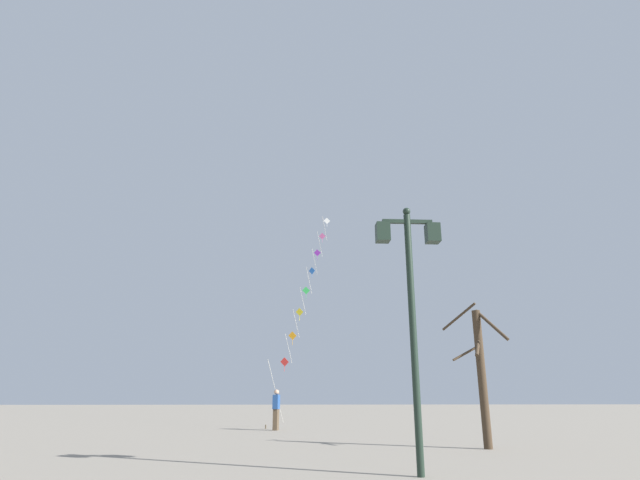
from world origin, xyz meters
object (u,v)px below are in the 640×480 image
object	(u,v)px
kite_train	(306,292)
kite_flyer	(276,408)
bare_tree	(481,372)
twin_lantern_lamp_post	(410,283)

from	to	relation	value
kite_train	kite_flyer	distance (m)	8.77
kite_train	kite_flyer	world-z (taller)	kite_train
kite_flyer	bare_tree	distance (m)	10.66
kite_flyer	twin_lantern_lamp_post	bearing A→B (deg)	-152.58
kite_flyer	kite_train	bearing A→B (deg)	1.29
kite_flyer	bare_tree	xyz separation A→B (m)	(6.17, -8.62, 1.19)
kite_flyer	bare_tree	bearing A→B (deg)	-129.63
kite_train	bare_tree	xyz separation A→B (m)	(4.77, -14.45, -5.22)
twin_lantern_lamp_post	kite_train	xyz separation A→B (m)	(-1.64, 19.39, 3.71)
kite_train	kite_flyer	xyz separation A→B (m)	(-1.40, -5.83, -6.41)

